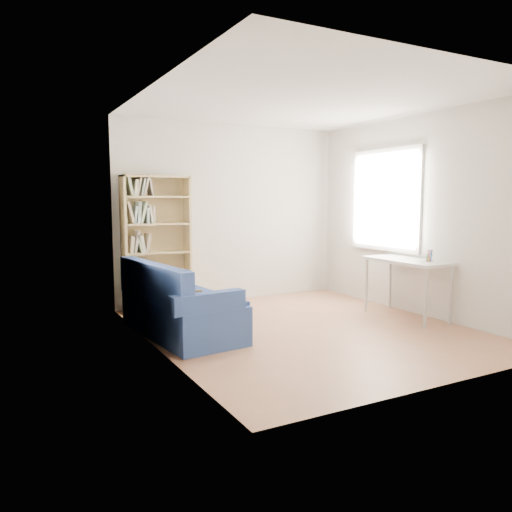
% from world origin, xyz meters
% --- Properties ---
extents(ground, '(4.00, 4.00, 0.00)m').
position_xyz_m(ground, '(0.00, 0.00, 0.00)').
color(ground, '#945F43').
rests_on(ground, ground).
extents(room_shell, '(3.54, 4.04, 2.62)m').
position_xyz_m(room_shell, '(0.10, 0.03, 1.64)').
color(room_shell, silver).
rests_on(room_shell, ground).
extents(sofa, '(0.96, 1.75, 0.82)m').
position_xyz_m(sofa, '(-1.37, 0.51, 0.32)').
color(sofa, navy).
rests_on(sofa, ground).
extents(bookshelf, '(0.91, 0.28, 1.82)m').
position_xyz_m(bookshelf, '(-1.20, 1.84, 0.84)').
color(bookshelf, tan).
rests_on(bookshelf, ground).
extents(desk, '(0.52, 1.14, 0.75)m').
position_xyz_m(desk, '(1.47, -0.10, 0.67)').
color(desk, silver).
rests_on(desk, ground).
extents(pen_cup, '(0.08, 0.08, 0.15)m').
position_xyz_m(pen_cup, '(1.55, -0.39, 0.81)').
color(pen_cup, white).
rests_on(pen_cup, desk).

